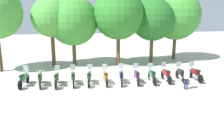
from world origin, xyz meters
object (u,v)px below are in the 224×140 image
(motorcycle_6, at_px, (121,77))
(motorcycle_11, at_px, (195,74))
(motorcycle_8, at_px, (152,76))
(motorcycle_1, at_px, (40,79))
(tree_3, at_px, (118,14))
(motorcycle_2, at_px, (57,79))
(tree_5, at_px, (176,16))
(motorcycle_0, at_px, (24,79))
(motorcycle_10, at_px, (181,74))
(motorcycle_9, at_px, (166,75))
(motorcycle_3, at_px, (73,78))
(person_0, at_px, (187,76))
(tree_2, at_px, (73,21))
(tree_1, at_px, (51,17))
(motorcycle_7, at_px, (137,76))
(motorcycle_5, at_px, (105,77))
(tree_4, at_px, (153,20))
(motorcycle_4, at_px, (89,77))

(motorcycle_6, distance_m, motorcycle_11, 5.79)
(motorcycle_6, bearing_deg, motorcycle_8, -83.93)
(motorcycle_1, distance_m, tree_3, 9.82)
(motorcycle_2, height_order, tree_5, tree_5)
(motorcycle_0, height_order, tree_5, tree_5)
(motorcycle_10, height_order, motorcycle_11, same)
(motorcycle_8, height_order, motorcycle_10, same)
(motorcycle_9, height_order, motorcycle_10, same)
(motorcycle_3, relative_size, motorcycle_6, 1.01)
(person_0, distance_m, tree_2, 11.91)
(motorcycle_1, height_order, motorcycle_10, motorcycle_10)
(motorcycle_10, bearing_deg, tree_2, 55.25)
(person_0, height_order, tree_1, tree_1)
(motorcycle_3, bearing_deg, tree_2, -1.62)
(motorcycle_2, bearing_deg, motorcycle_7, -90.23)
(motorcycle_3, distance_m, motorcycle_7, 4.66)
(motorcycle_9, xyz_separation_m, tree_2, (-6.72, 6.71, 3.78))
(motorcycle_5, relative_size, tree_4, 0.34)
(motorcycle_9, relative_size, tree_3, 0.30)
(motorcycle_7, relative_size, tree_1, 0.34)
(motorcycle_0, xyz_separation_m, motorcycle_1, (1.15, -0.17, -0.01))
(motorcycle_1, bearing_deg, tree_4, -64.32)
(motorcycle_11, bearing_deg, motorcycle_2, 87.53)
(motorcycle_0, relative_size, tree_5, 0.30)
(motorcycle_0, bearing_deg, motorcycle_5, -86.80)
(motorcycle_8, xyz_separation_m, tree_5, (5.33, 7.93, 4.21))
(person_0, height_order, tree_2, tree_2)
(motorcycle_9, height_order, person_0, person_0)
(motorcycle_0, bearing_deg, motorcycle_1, -90.03)
(tree_1, bearing_deg, motorcycle_9, -36.67)
(motorcycle_8, xyz_separation_m, tree_2, (-5.56, 6.81, 3.78))
(motorcycle_10, bearing_deg, motorcycle_6, 94.57)
(motorcycle_9, xyz_separation_m, motorcycle_10, (1.16, -0.08, 0.00))
(motorcycle_2, distance_m, tree_1, 7.46)
(motorcycle_8, bearing_deg, motorcycle_1, 90.89)
(motorcycle_7, bearing_deg, motorcycle_4, 93.19)
(motorcycle_9, distance_m, tree_3, 7.87)
(motorcycle_4, relative_size, tree_2, 0.33)
(motorcycle_3, height_order, tree_3, tree_3)
(motorcycle_1, distance_m, motorcycle_6, 5.82)
(motorcycle_7, bearing_deg, motorcycle_3, 92.92)
(motorcycle_4, height_order, motorcycle_10, same)
(motorcycle_2, xyz_separation_m, person_0, (8.69, -2.36, 0.41))
(motorcycle_8, bearing_deg, tree_5, -28.89)
(motorcycle_5, height_order, tree_1, tree_1)
(motorcycle_7, height_order, motorcycle_8, same)
(motorcycle_0, height_order, tree_1, tree_1)
(motorcycle_3, distance_m, motorcycle_8, 5.82)
(tree_4, bearing_deg, tree_5, 22.68)
(motorcycle_3, relative_size, tree_4, 0.34)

